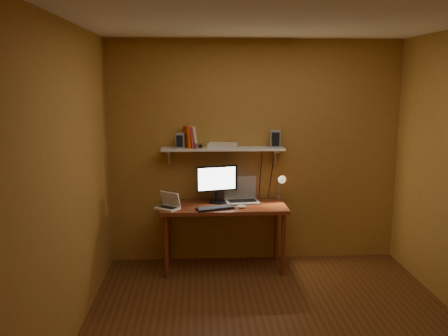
{
  "coord_description": "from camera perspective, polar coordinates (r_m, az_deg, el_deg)",
  "views": [
    {
      "loc": [
        -0.65,
        -3.87,
        2.11
      ],
      "look_at": [
        -0.39,
        1.18,
        1.19
      ],
      "focal_mm": 38.0,
      "sensor_mm": 36.0,
      "label": 1
    }
  ],
  "objects": [
    {
      "name": "desk",
      "position": [
        5.36,
        -0.03,
        -5.37
      ],
      "size": [
        1.4,
        0.6,
        0.75
      ],
      "color": "brown",
      "rests_on": "ground"
    },
    {
      "name": "speaker_left",
      "position": [
        5.38,
        -5.27,
        3.29
      ],
      "size": [
        0.11,
        0.11,
        0.17
      ],
      "primitive_type": "cube",
      "rotation": [
        0.0,
        0.0,
        -0.15
      ],
      "color": "gray",
      "rests_on": "wall_shelf"
    },
    {
      "name": "desk_lamp",
      "position": [
        5.48,
        6.81,
        -1.92
      ],
      "size": [
        0.09,
        0.23,
        0.38
      ],
      "color": "silver",
      "rests_on": "desk"
    },
    {
      "name": "books",
      "position": [
        5.4,
        -4.1,
        3.73
      ],
      "size": [
        0.17,
        0.18,
        0.25
      ],
      "color": "#DC4400",
      "rests_on": "wall_shelf"
    },
    {
      "name": "netbook",
      "position": [
        5.22,
        -6.67,
        -4.32
      ],
      "size": [
        0.3,
        0.28,
        0.18
      ],
      "rotation": [
        0.0,
        0.0,
        -0.61
      ],
      "color": "white",
      "rests_on": "desk"
    },
    {
      "name": "monitor",
      "position": [
        5.4,
        -0.82,
        -1.69
      ],
      "size": [
        0.47,
        0.24,
        0.43
      ],
      "rotation": [
        0.0,
        0.0,
        0.25
      ],
      "color": "black",
      "rests_on": "desk"
    },
    {
      "name": "room",
      "position": [
        4.01,
        6.4,
        -1.46
      ],
      "size": [
        3.44,
        3.24,
        2.64
      ],
      "color": "#5B3317",
      "rests_on": "ground"
    },
    {
      "name": "laptop",
      "position": [
        5.49,
        2.07,
        -3.28
      ],
      "size": [
        0.4,
        0.31,
        0.28
      ],
      "rotation": [
        0.0,
        0.0,
        0.12
      ],
      "color": "gray",
      "rests_on": "desk"
    },
    {
      "name": "mouse",
      "position": [
        5.21,
        2.16,
        -4.65
      ],
      "size": [
        0.11,
        0.09,
        0.04
      ],
      "primitive_type": "ellipsoid",
      "rotation": [
        0.0,
        0.0,
        0.23
      ],
      "color": "white",
      "rests_on": "desk"
    },
    {
      "name": "router",
      "position": [
        5.41,
        -0.13,
        2.75
      ],
      "size": [
        0.36,
        0.27,
        0.05
      ],
      "primitive_type": "cube",
      "rotation": [
        0.0,
        0.0,
        -0.19
      ],
      "color": "white",
      "rests_on": "wall_shelf"
    },
    {
      "name": "wall_shelf",
      "position": [
        5.41,
        -0.13,
        2.29
      ],
      "size": [
        1.4,
        0.25,
        0.21
      ],
      "color": "white",
      "rests_on": "room"
    },
    {
      "name": "keyboard",
      "position": [
        5.17,
        -1.08,
        -4.86
      ],
      "size": [
        0.43,
        0.26,
        0.02
      ],
      "primitive_type": "cube",
      "rotation": [
        0.0,
        0.0,
        0.32
      ],
      "color": "black",
      "rests_on": "desk"
    },
    {
      "name": "shelf_camera",
      "position": [
        5.32,
        -2.91,
        2.66
      ],
      "size": [
        0.11,
        0.06,
        0.06
      ],
      "color": "silver",
      "rests_on": "wall_shelf"
    },
    {
      "name": "speaker_right",
      "position": [
        5.45,
        6.18,
        3.53
      ],
      "size": [
        0.12,
        0.12,
        0.2
      ],
      "primitive_type": "cube",
      "rotation": [
        0.0,
        0.0,
        -0.08
      ],
      "color": "gray",
      "rests_on": "wall_shelf"
    }
  ]
}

